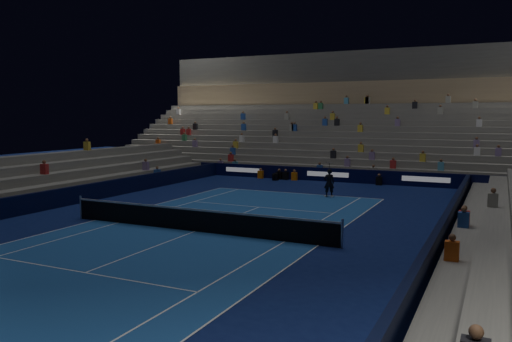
% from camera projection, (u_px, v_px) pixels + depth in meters
% --- Properties ---
extents(ground, '(90.00, 90.00, 0.00)m').
position_uv_depth(ground, '(195.00, 232.00, 21.79)').
color(ground, '#0D1950').
rests_on(ground, ground).
extents(court_surface, '(10.97, 23.77, 0.01)m').
position_uv_depth(court_surface, '(195.00, 231.00, 21.79)').
color(court_surface, '#1A4A94').
rests_on(court_surface, ground).
extents(sponsor_barrier_far, '(44.00, 0.25, 1.00)m').
position_uv_depth(sponsor_barrier_far, '(328.00, 175.00, 38.33)').
color(sponsor_barrier_far, black).
rests_on(sponsor_barrier_far, ground).
extents(sponsor_barrier_east, '(0.25, 37.00, 1.00)m').
position_uv_depth(sponsor_barrier_east, '(436.00, 245.00, 17.58)').
color(sponsor_barrier_east, black).
rests_on(sponsor_barrier_east, ground).
extents(sponsor_barrier_west, '(0.25, 37.00, 1.00)m').
position_uv_depth(sponsor_barrier_west, '(31.00, 203.00, 25.89)').
color(sponsor_barrier_west, black).
rests_on(sponsor_barrier_west, ground).
extents(grandstand_main, '(44.00, 15.20, 11.20)m').
position_uv_depth(grandstand_main, '(360.00, 132.00, 46.46)').
color(grandstand_main, slate).
rests_on(grandstand_main, ground).
extents(tennis_net, '(12.90, 0.10, 1.10)m').
position_uv_depth(tennis_net, '(195.00, 220.00, 21.74)').
color(tennis_net, '#B2B2B7').
rests_on(tennis_net, ground).
extents(tennis_player, '(0.74, 0.64, 1.72)m').
position_uv_depth(tennis_player, '(329.00, 183.00, 30.90)').
color(tennis_player, black).
rests_on(tennis_player, ground).
extents(broadcast_camera, '(0.44, 0.86, 0.53)m').
position_uv_depth(broadcast_camera, '(275.00, 177.00, 39.05)').
color(broadcast_camera, black).
rests_on(broadcast_camera, ground).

